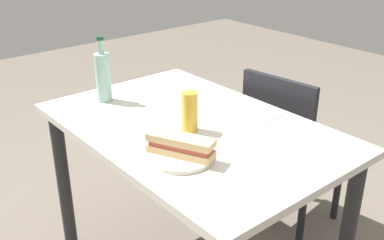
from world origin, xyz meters
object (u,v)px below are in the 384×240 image
(baguette_sandwich_near, at_px, (181,145))
(water_bottle, at_px, (103,76))
(dining_table, at_px, (192,151))
(beer_glass, at_px, (190,112))
(plate_near, at_px, (181,156))
(chair_far, at_px, (286,144))
(knife_near, at_px, (185,146))

(baguette_sandwich_near, xyz_separation_m, water_bottle, (-0.63, 0.07, 0.06))
(baguette_sandwich_near, bearing_deg, dining_table, 132.33)
(baguette_sandwich_near, height_order, beer_glass, beer_glass)
(plate_near, bearing_deg, dining_table, 132.33)
(dining_table, distance_m, water_bottle, 0.52)
(chair_far, bearing_deg, dining_table, -90.95)
(dining_table, relative_size, baguette_sandwich_near, 5.01)
(plate_near, distance_m, water_bottle, 0.64)
(plate_near, bearing_deg, chair_far, 102.42)
(dining_table, bearing_deg, knife_near, -46.34)
(dining_table, xyz_separation_m, knife_near, (0.15, -0.16, 0.14))
(knife_near, bearing_deg, beer_glass, 134.48)
(knife_near, relative_size, water_bottle, 0.63)
(chair_far, height_order, plate_near, chair_far)
(water_bottle, xyz_separation_m, beer_glass, (0.48, 0.09, -0.04))
(beer_glass, bearing_deg, knife_near, -45.52)
(chair_far, height_order, beer_glass, beer_glass)
(chair_far, xyz_separation_m, plate_near, (0.17, -0.79, 0.28))
(plate_near, height_order, water_bottle, water_bottle)
(dining_table, bearing_deg, chair_far, 89.05)
(chair_far, bearing_deg, knife_near, -79.30)
(chair_far, xyz_separation_m, knife_near, (0.14, -0.75, 0.29))
(chair_far, distance_m, water_bottle, 0.93)
(chair_far, height_order, water_bottle, water_bottle)
(dining_table, xyz_separation_m, water_bottle, (-0.44, -0.13, 0.23))
(chair_far, relative_size, plate_near, 3.79)
(plate_near, distance_m, beer_glass, 0.23)
(plate_near, distance_m, knife_near, 0.06)
(baguette_sandwich_near, bearing_deg, beer_glass, 132.63)
(dining_table, relative_size, plate_near, 5.31)
(baguette_sandwich_near, bearing_deg, water_bottle, 173.66)
(chair_far, relative_size, knife_near, 4.74)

